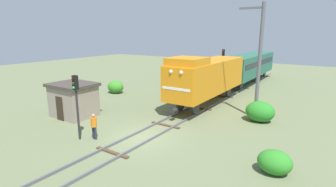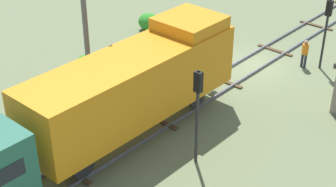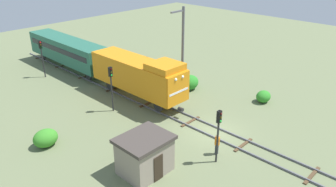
{
  "view_description": "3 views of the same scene",
  "coord_description": "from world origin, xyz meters",
  "px_view_note": "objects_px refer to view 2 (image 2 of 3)",
  "views": [
    {
      "loc": [
        10.26,
        -12.38,
        6.72
      ],
      "look_at": [
        -0.96,
        4.49,
        1.96
      ],
      "focal_mm": 28.0,
      "sensor_mm": 36.0,
      "label": 1
    },
    {
      "loc": [
        -14.42,
        23.63,
        13.72
      ],
      "look_at": [
        -0.95,
        8.46,
        2.08
      ],
      "focal_mm": 55.0,
      "sensor_mm": 36.0,
      "label": 2
    },
    {
      "loc": [
        -19.77,
        -13.44,
        14.34
      ],
      "look_at": [
        -0.09,
        5.38,
        1.98
      ],
      "focal_mm": 35.0,
      "sensor_mm": 36.0,
      "label": 3
    }
  ],
  "objects_px": {
    "locomotive": "(137,82)",
    "traffic_signal_mid": "(198,101)",
    "traffic_signal_near": "(327,22)",
    "catenary_mast": "(84,7)",
    "worker_near_track": "(305,52)"
  },
  "relations": [
    {
      "from": "locomotive",
      "to": "traffic_signal_mid",
      "type": "height_order",
      "value": "locomotive"
    },
    {
      "from": "traffic_signal_mid",
      "to": "worker_near_track",
      "type": "distance_m",
      "value": 11.49
    },
    {
      "from": "locomotive",
      "to": "traffic_signal_near",
      "type": "xyz_separation_m",
      "value": [
        -3.2,
        -11.92,
        0.12
      ]
    },
    {
      "from": "traffic_signal_mid",
      "to": "catenary_mast",
      "type": "distance_m",
      "value": 8.6
    },
    {
      "from": "worker_near_track",
      "to": "catenary_mast",
      "type": "relative_size",
      "value": 0.19
    },
    {
      "from": "catenary_mast",
      "to": "worker_near_track",
      "type": "bearing_deg",
      "value": -126.3
    },
    {
      "from": "traffic_signal_near",
      "to": "worker_near_track",
      "type": "height_order",
      "value": "traffic_signal_near"
    },
    {
      "from": "traffic_signal_mid",
      "to": "worker_near_track",
      "type": "bearing_deg",
      "value": -84.93
    },
    {
      "from": "locomotive",
      "to": "traffic_signal_mid",
      "type": "distance_m",
      "value": 3.41
    },
    {
      "from": "traffic_signal_near",
      "to": "catenary_mast",
      "type": "height_order",
      "value": "catenary_mast"
    },
    {
      "from": "traffic_signal_near",
      "to": "traffic_signal_mid",
      "type": "bearing_deg",
      "value": 90.97
    },
    {
      "from": "traffic_signal_near",
      "to": "traffic_signal_mid",
      "type": "height_order",
      "value": "traffic_signal_mid"
    },
    {
      "from": "worker_near_track",
      "to": "catenary_mast",
      "type": "bearing_deg",
      "value": 92.65
    },
    {
      "from": "locomotive",
      "to": "traffic_signal_near",
      "type": "bearing_deg",
      "value": -105.03
    },
    {
      "from": "locomotive",
      "to": "worker_near_track",
      "type": "relative_size",
      "value": 6.82
    }
  ]
}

